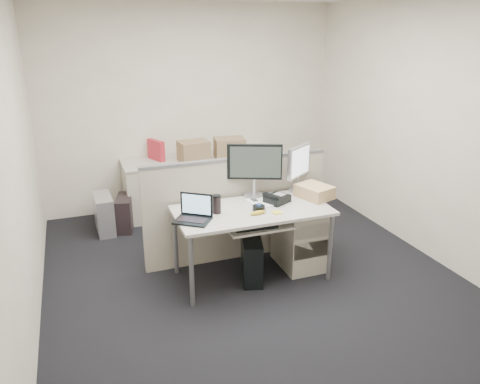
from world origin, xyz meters
name	(u,v)px	position (x,y,z in m)	size (l,w,h in m)	color
floor	(251,276)	(0.00, 0.00, -0.01)	(4.00, 4.50, 0.01)	black
wall_back	(192,108)	(0.00, 2.25, 1.35)	(4.00, 0.02, 2.70)	white
wall_front	(418,251)	(0.00, -2.25, 1.35)	(4.00, 0.02, 2.70)	white
wall_left	(16,168)	(-2.00, 0.00, 1.35)	(0.02, 4.50, 2.70)	white
wall_right	(428,131)	(2.00, 0.00, 1.35)	(0.02, 4.50, 2.70)	white
desk	(252,215)	(0.00, 0.00, 0.66)	(1.50, 0.75, 0.73)	beige
keyboard_tray	(259,226)	(0.00, -0.18, 0.62)	(0.62, 0.32, 0.02)	beige
drawer_pedestal	(299,237)	(0.55, 0.05, 0.33)	(0.40, 0.55, 0.65)	#B3AA98
cubicle_partition	(237,210)	(0.00, 0.45, 0.55)	(2.00, 0.06, 1.10)	#ACA38F
back_counter	(200,185)	(0.00, 1.93, 0.36)	(2.00, 0.60, 0.72)	#B3AA98
monitor_main	(255,171)	(0.15, 0.32, 1.01)	(0.56, 0.21, 0.56)	black
monitor_small	(298,169)	(0.65, 0.32, 0.97)	(0.40, 0.20, 0.49)	#B7B7BC
laptop	(192,210)	(-0.62, -0.10, 0.85)	(0.31, 0.23, 0.23)	black
trackball	(259,208)	(0.05, -0.05, 0.75)	(0.12, 0.12, 0.05)	black
desk_phone	(277,199)	(0.30, 0.08, 0.77)	(0.23, 0.19, 0.07)	black
paper_stack	(262,202)	(0.15, 0.12, 0.74)	(0.23, 0.30, 0.01)	white
sticky_pad	(277,213)	(0.18, -0.18, 0.74)	(0.08, 0.08, 0.01)	yellow
travel_mug	(217,205)	(-0.35, 0.02, 0.81)	(0.08, 0.08, 0.17)	black
banana	(258,213)	(0.00, -0.15, 0.75)	(0.17, 0.04, 0.04)	gold
cellphone	(254,200)	(0.10, 0.20, 0.74)	(0.05, 0.10, 0.01)	black
manila_folders	(314,192)	(0.72, 0.08, 0.79)	(0.27, 0.35, 0.13)	tan
keyboard	(256,227)	(-0.05, -0.22, 0.64)	(0.40, 0.14, 0.02)	black
pc_tower_desk	(252,259)	(-0.02, -0.05, 0.22)	(0.19, 0.47, 0.44)	black
pc_tower_spare_dark	(125,213)	(-1.05, 1.63, 0.21)	(0.18, 0.45, 0.42)	black
pc_tower_spare_silver	(104,214)	(-1.30, 1.63, 0.23)	(0.20, 0.50, 0.46)	#B7B7BC
cardboard_box_left	(194,152)	(-0.10, 1.81, 0.86)	(0.38, 0.28, 0.28)	#906F4E
cardboard_box_right	(230,149)	(0.39, 1.81, 0.86)	(0.39, 0.30, 0.28)	#906F4E
red_binder	(156,151)	(-0.55, 2.03, 0.86)	(0.07, 0.30, 0.28)	#B82230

